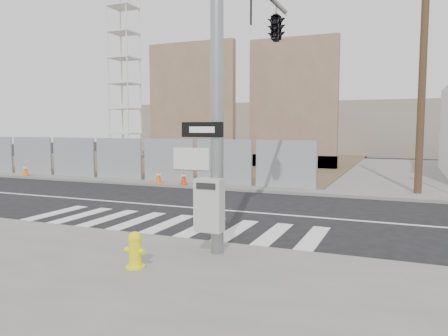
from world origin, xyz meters
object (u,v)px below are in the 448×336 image
at_px(signal_pole, 260,43).
at_px(traffic_cone_a, 21,167).
at_px(traffic_cone_d, 184,178).
at_px(crane_tower, 124,47).
at_px(traffic_cone_c, 159,177).
at_px(traffic_cone_b, 26,170).
at_px(fire_hydrant, 135,250).

bearing_deg(signal_pole, traffic_cone_a, 155.88).
bearing_deg(traffic_cone_d, crane_tower, 133.20).
bearing_deg(traffic_cone_c, crane_tower, 130.00).
xyz_separation_m(traffic_cone_b, traffic_cone_c, (8.02, 0.00, -0.02)).
relative_size(traffic_cone_a, traffic_cone_b, 0.95).
bearing_deg(signal_pole, traffic_cone_c, 137.22).
distance_m(signal_pole, traffic_cone_a, 18.29).
distance_m(crane_tower, fire_hydrant, 29.77).
bearing_deg(signal_pole, traffic_cone_d, 131.24).
distance_m(signal_pole, traffic_cone_c, 10.20).
xyz_separation_m(fire_hydrant, traffic_cone_a, (-15.21, 11.46, -0.03)).
distance_m(fire_hydrant, traffic_cone_c, 11.95).
height_order(traffic_cone_a, traffic_cone_c, traffic_cone_a).
bearing_deg(traffic_cone_c, traffic_cone_d, -0.00).
bearing_deg(traffic_cone_c, signal_pole, -42.78).
height_order(signal_pole, crane_tower, crane_tower).
distance_m(crane_tower, traffic_cone_c, 18.77).
relative_size(signal_pole, traffic_cone_d, 10.80).
height_order(traffic_cone_b, traffic_cone_c, traffic_cone_b).
xyz_separation_m(signal_pole, traffic_cone_a, (-16.21, 7.26, -4.36)).
distance_m(signal_pole, crane_tower, 26.21).
bearing_deg(traffic_cone_b, traffic_cone_a, 144.95).
distance_m(crane_tower, traffic_cone_a, 14.65).
relative_size(crane_tower, traffic_cone_a, 28.99).
relative_size(signal_pole, fire_hydrant, 10.43).
bearing_deg(fire_hydrant, traffic_cone_d, 120.54).
bearing_deg(crane_tower, fire_hydrant, -54.63).
bearing_deg(traffic_cone_a, crane_tower, 96.22).
distance_m(fire_hydrant, traffic_cone_d, 11.39).
bearing_deg(crane_tower, traffic_cone_d, -46.80).
relative_size(traffic_cone_b, traffic_cone_d, 1.02).
xyz_separation_m(crane_tower, traffic_cone_b, (2.70, -12.78, -8.58)).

